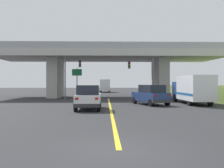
% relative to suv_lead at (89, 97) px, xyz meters
% --- Properties ---
extents(ground, '(160.00, 160.00, 0.00)m').
position_rel_suv_lead_xyz_m(ground, '(1.84, 18.16, -1.01)').
color(ground, '#2B2B2D').
extents(overpass_bridge, '(33.74, 10.18, 7.84)m').
position_rel_suv_lead_xyz_m(overpass_bridge, '(1.84, 18.16, 4.62)').
color(overpass_bridge, '#B7B5AD').
rests_on(overpass_bridge, ground).
extents(lane_divider_stripe, '(0.20, 27.81, 0.01)m').
position_rel_suv_lead_xyz_m(lane_divider_stripe, '(1.84, 1.16, -1.01)').
color(lane_divider_stripe, yellow).
rests_on(lane_divider_stripe, ground).
extents(suv_lead, '(2.03, 4.49, 2.02)m').
position_rel_suv_lead_xyz_m(suv_lead, '(0.00, 0.00, 0.00)').
color(suv_lead, silver).
rests_on(suv_lead, ground).
extents(suv_crossing, '(3.40, 5.10, 2.02)m').
position_rel_suv_lead_xyz_m(suv_crossing, '(5.96, 4.33, 0.00)').
color(suv_crossing, navy).
rests_on(suv_crossing, ground).
extents(box_truck, '(2.33, 7.39, 2.97)m').
position_rel_suv_lead_xyz_m(box_truck, '(10.58, 5.27, 0.57)').
color(box_truck, navy).
rests_on(box_truck, ground).
extents(traffic_signal_nearside, '(3.47, 0.36, 5.64)m').
position_rel_suv_lead_xyz_m(traffic_signal_nearside, '(6.70, 13.06, 2.67)').
color(traffic_signal_nearside, '#56595E').
rests_on(traffic_signal_nearside, ground).
extents(traffic_signal_farside, '(2.31, 0.36, 6.19)m').
position_rel_suv_lead_xyz_m(traffic_signal_farside, '(-3.50, 14.05, 2.80)').
color(traffic_signal_farside, slate).
rests_on(traffic_signal_farside, ground).
extents(highway_sign, '(1.46, 0.17, 4.41)m').
position_rel_suv_lead_xyz_m(highway_sign, '(-2.74, 15.80, 2.19)').
color(highway_sign, '#56595E').
rests_on(highway_sign, ground).
extents(semi_truck_distant, '(2.33, 6.86, 3.05)m').
position_rel_suv_lead_xyz_m(semi_truck_distant, '(1.32, 39.84, 0.59)').
color(semi_truck_distant, silver).
rests_on(semi_truck_distant, ground).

